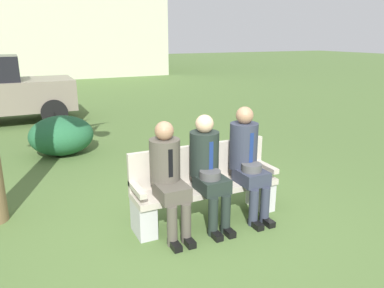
{
  "coord_description": "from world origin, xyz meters",
  "views": [
    {
      "loc": [
        -1.69,
        -3.45,
        2.15
      ],
      "look_at": [
        0.23,
        0.57,
        0.85
      ],
      "focal_mm": 34.91,
      "sensor_mm": 36.0,
      "label": 1
    }
  ],
  "objects_px": {
    "park_bench": "(204,186)",
    "seated_man_middle": "(208,166)",
    "seated_man_right": "(247,157)",
    "seated_man_left": "(168,173)",
    "shrub_near_bench": "(61,135)"
  },
  "relations": [
    {
      "from": "park_bench",
      "to": "seated_man_middle",
      "type": "distance_m",
      "value": 0.33
    },
    {
      "from": "seated_man_right",
      "to": "seated_man_middle",
      "type": "bearing_deg",
      "value": -179.5
    },
    {
      "from": "park_bench",
      "to": "seated_man_left",
      "type": "bearing_deg",
      "value": -166.05
    },
    {
      "from": "seated_man_right",
      "to": "shrub_near_bench",
      "type": "distance_m",
      "value": 3.97
    },
    {
      "from": "seated_man_middle",
      "to": "seated_man_right",
      "type": "distance_m",
      "value": 0.54
    },
    {
      "from": "seated_man_right",
      "to": "shrub_near_bench",
      "type": "relative_size",
      "value": 1.16
    },
    {
      "from": "park_bench",
      "to": "seated_man_middle",
      "type": "relative_size",
      "value": 1.37
    },
    {
      "from": "seated_man_middle",
      "to": "seated_man_right",
      "type": "xyz_separation_m",
      "value": [
        0.54,
        0.0,
        0.02
      ]
    },
    {
      "from": "park_bench",
      "to": "seated_man_middle",
      "type": "height_order",
      "value": "seated_man_middle"
    },
    {
      "from": "seated_man_right",
      "to": "park_bench",
      "type": "bearing_deg",
      "value": 166.18
    },
    {
      "from": "shrub_near_bench",
      "to": "seated_man_middle",
      "type": "bearing_deg",
      "value": -71.31
    },
    {
      "from": "seated_man_left",
      "to": "shrub_near_bench",
      "type": "distance_m",
      "value": 3.63
    },
    {
      "from": "park_bench",
      "to": "seated_man_middle",
      "type": "xyz_separation_m",
      "value": [
        -0.03,
        -0.13,
        0.3
      ]
    },
    {
      "from": "seated_man_left",
      "to": "shrub_near_bench",
      "type": "bearing_deg",
      "value": 101.37
    },
    {
      "from": "shrub_near_bench",
      "to": "seated_man_right",
      "type": "bearing_deg",
      "value": -63.89
    }
  ]
}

